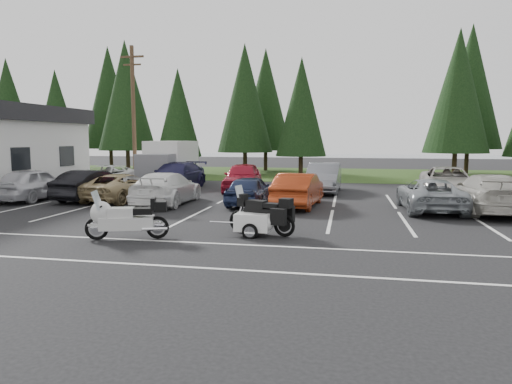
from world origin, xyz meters
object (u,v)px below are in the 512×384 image
object	(u,v)px
car_far_4	(448,182)
utility_pole	(134,113)
car_far_3	(324,178)
car_far_2	(243,177)
car_near_0	(34,184)
car_near_5	(299,190)
box_truck	(166,163)
car_near_7	(489,193)
car_near_3	(167,188)
car_far_1	(176,176)
car_near_6	(430,195)
touring_motorcycle	(127,215)
adventure_motorcycle	(261,210)
cargo_trailer	(253,224)
car_near_4	(250,190)
car_near_1	(93,185)
car_far_0	(105,177)
car_near_2	(123,187)

from	to	relation	value
car_far_4	utility_pole	bearing A→B (deg)	177.69
car_far_3	car_far_2	bearing A→B (deg)	-170.49
car_near_0	car_near_5	world-z (taller)	car_near_0
box_truck	car_near_5	size ratio (longest dim) A/B	1.21
car_near_7	car_near_0	bearing A→B (deg)	1.82
car_near_3	car_far_1	bearing A→B (deg)	-73.88
utility_pole	car_near_3	size ratio (longest dim) A/B	1.74
car_near_7	car_far_3	size ratio (longest dim) A/B	1.10
car_near_6	touring_motorcycle	xyz separation A→B (m)	(-9.92, -7.68, 0.08)
car_near_3	adventure_motorcycle	xyz separation A→B (m)	(5.57, -5.81, 0.03)
utility_pole	box_truck	distance (m)	3.85
box_truck	touring_motorcycle	bearing A→B (deg)	-71.65
car_near_3	cargo_trailer	size ratio (longest dim) A/B	3.30
box_truck	car_near_4	bearing A→B (deg)	-47.86
car_near_3	car_far_3	distance (m)	9.39
car_near_1	cargo_trailer	xyz separation A→B (m)	(9.55, -6.78, -0.39)
car_far_0	car_far_1	world-z (taller)	car_far_1
car_near_1	adventure_motorcycle	bearing A→B (deg)	151.99
box_truck	car_near_2	distance (m)	7.97
car_near_6	car_far_2	size ratio (longest dim) A/B	1.00
box_truck	car_near_6	world-z (taller)	box_truck
utility_pole	cargo_trailer	bearing A→B (deg)	-52.50
car_near_7	car_near_2	bearing A→B (deg)	-0.24
car_near_0	car_far_2	size ratio (longest dim) A/B	0.96
car_far_1	car_near_6	bearing A→B (deg)	-20.00
cargo_trailer	car_near_1	bearing A→B (deg)	146.24
car_near_2	car_near_5	distance (m)	8.72
car_near_1	car_near_2	xyz separation A→B (m)	(1.57, 0.06, -0.08)
car_near_1	car_near_7	distance (m)	18.16
adventure_motorcycle	car_near_4	bearing A→B (deg)	122.06
box_truck	car_far_0	size ratio (longest dim) A/B	1.09
box_truck	car_far_3	world-z (taller)	box_truck
car_near_3	car_near_5	bearing A→B (deg)	-176.93
box_truck	car_far_2	world-z (taller)	box_truck
car_far_1	car_far_3	world-z (taller)	car_far_3
car_near_2	utility_pole	bearing A→B (deg)	-63.07
touring_motorcycle	car_far_0	bearing A→B (deg)	104.02
car_near_4	car_near_3	bearing A→B (deg)	8.14
car_near_1	car_near_0	bearing A→B (deg)	16.90
utility_pole	car_far_2	distance (m)	9.08
car_far_3	touring_motorcycle	bearing A→B (deg)	-108.68
car_far_2	car_near_0	bearing A→B (deg)	-154.79
car_near_6	car_far_4	world-z (taller)	car_far_4
car_far_0	adventure_motorcycle	xyz separation A→B (m)	(11.96, -11.55, 0.07)
car_near_7	cargo_trailer	world-z (taller)	car_near_7
car_near_2	car_far_2	world-z (taller)	car_far_2
car_near_2	car_near_4	bearing A→B (deg)	-177.41
car_near_4	car_far_4	xyz separation A→B (m)	(9.61, 5.36, 0.09)
car_far_2	adventure_motorcycle	xyz separation A→B (m)	(3.26, -11.56, -0.05)
car_near_4	car_near_5	distance (m)	2.24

